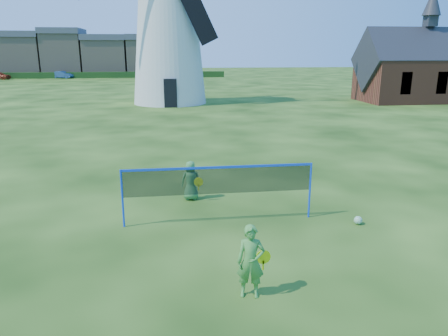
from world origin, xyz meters
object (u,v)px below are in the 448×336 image
at_px(badminton_net, 219,181).
at_px(windmill, 168,24).
at_px(play_ball, 358,220).
at_px(player_boy, 191,181).
at_px(car_right, 62,75).
at_px(chapel, 424,70).
at_px(player_girl, 251,262).

bearing_deg(badminton_net, windmill, 91.99).
relative_size(badminton_net, play_ball, 22.95).
bearing_deg(player_boy, car_right, -68.38).
height_order(chapel, play_ball, chapel).
height_order(chapel, player_boy, chapel).
bearing_deg(play_ball, chapel, 55.43).
bearing_deg(windmill, player_boy, -89.28).
distance_m(player_girl, play_ball, 4.62).
xyz_separation_m(chapel, player_girl, (-21.72, -29.42, -2.06)).
relative_size(play_ball, car_right, 0.06).
bearing_deg(player_girl, badminton_net, 104.14).
xyz_separation_m(badminton_net, car_right, (-18.51, 65.30, -0.54)).
distance_m(player_boy, play_ball, 5.00).
bearing_deg(car_right, badminton_net, -144.10).
height_order(player_boy, play_ball, player_boy).
relative_size(player_boy, car_right, 0.34).
height_order(windmill, car_right, windmill).
xyz_separation_m(player_girl, player_boy, (-0.78, 5.52, -0.10)).
bearing_deg(player_boy, windmill, -83.40).
bearing_deg(windmill, car_right, 114.80).
relative_size(windmill, player_boy, 15.97).
bearing_deg(chapel, player_boy, -133.26).
relative_size(chapel, car_right, 3.21).
xyz_separation_m(windmill, player_girl, (1.09, -30.94, -5.91)).
distance_m(chapel, badminton_net, 33.85).
distance_m(player_boy, car_right, 65.89).
distance_m(badminton_net, car_right, 67.88).
xyz_separation_m(player_girl, play_ball, (3.49, 2.96, -0.60)).
distance_m(badminton_net, player_girl, 3.66).
bearing_deg(play_ball, badminton_net, 169.66).
relative_size(badminton_net, player_girl, 3.58).
height_order(chapel, car_right, chapel).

